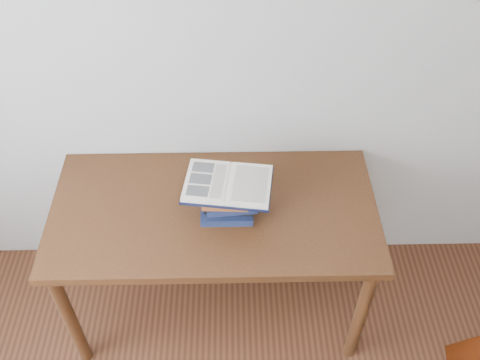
{
  "coord_description": "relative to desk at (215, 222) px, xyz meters",
  "views": [
    {
      "loc": [
        0.07,
        -0.18,
        2.58
      ],
      "look_at": [
        0.1,
        1.31,
        1.04
      ],
      "focal_mm": 40.0,
      "sensor_mm": 36.0,
      "label": 1
    }
  ],
  "objects": [
    {
      "name": "open_book",
      "position": [
        0.07,
        -0.01,
        0.27
      ],
      "size": [
        0.4,
        0.3,
        0.03
      ],
      "rotation": [
        0.0,
        0.0,
        -0.14
      ],
      "color": "black",
      "rests_on": "book_stack"
    },
    {
      "name": "book_stack",
      "position": [
        0.07,
        -0.02,
        0.18
      ],
      "size": [
        0.25,
        0.21,
        0.16
      ],
      "color": "#162743",
      "rests_on": "desk"
    },
    {
      "name": "desk",
      "position": [
        0.0,
        0.0,
        0.0
      ],
      "size": [
        1.46,
        0.73,
        0.78
      ],
      "color": "#4B2912",
      "rests_on": "ground"
    }
  ]
}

